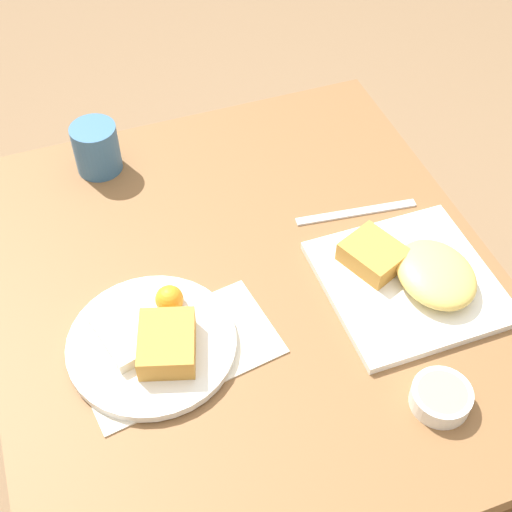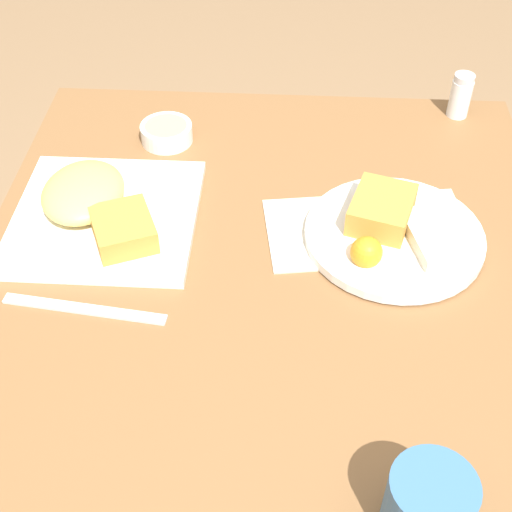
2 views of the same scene
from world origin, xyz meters
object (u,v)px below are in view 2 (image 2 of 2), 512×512
plate_square_near (99,209)px  coffee_mug (427,509)px  butter_knife (84,309)px  sauce_ramekin (167,133)px  salt_shaker (460,98)px  plate_oval_far (392,231)px

plate_square_near → coffee_mug: bearing=42.9°
butter_knife → coffee_mug: coffee_mug is taller
sauce_ramekin → salt_shaker: 0.51m
plate_oval_far → coffee_mug: (0.43, -0.01, 0.03)m
plate_oval_far → coffee_mug: size_ratio=2.70×
sauce_ramekin → coffee_mug: 0.74m
sauce_ramekin → butter_knife: 0.39m
plate_square_near → plate_oval_far: 0.42m
salt_shaker → plate_oval_far: bearing=-22.8°
plate_square_near → sauce_ramekin: size_ratio=3.09×
salt_shaker → butter_knife: size_ratio=0.36×
plate_oval_far → coffee_mug: bearing=-0.7°
sauce_ramekin → salt_shaker: salt_shaker is taller
plate_square_near → sauce_ramekin: (-0.21, 0.07, -0.01)m
coffee_mug → salt_shaker: bearing=169.2°
salt_shaker → coffee_mug: (0.76, -0.15, 0.01)m
plate_oval_far → sauce_ramekin: size_ratio=2.96×
salt_shaker → butter_knife: bearing=-48.1°
plate_square_near → plate_oval_far: bearing=87.1°
plate_oval_far → sauce_ramekin: 0.42m
sauce_ramekin → salt_shaker: (-0.11, 0.50, 0.02)m
sauce_ramekin → butter_knife: size_ratio=0.39×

